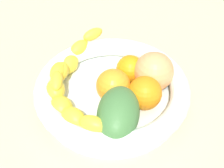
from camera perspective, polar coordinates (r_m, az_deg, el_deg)
kitchen_counter at (r=67.53cm, az=0.00°, el=-3.96°), size 120.00×120.00×3.00cm
fruit_bowl at (r=64.29cm, az=0.00°, el=-1.25°), size 29.95×29.95×5.74cm
banana_draped_left at (r=68.63cm, az=-6.97°, el=4.15°), size 7.06×21.43×5.81cm
banana_draped_right at (r=60.09cm, az=-7.94°, el=-3.19°), size 17.36×12.79×5.35cm
orange_front at (r=61.25cm, az=5.67°, el=-1.55°), size 6.37×6.37×6.37cm
orange_mid_left at (r=66.45cm, az=3.15°, el=2.56°), size 5.69×5.69×5.69cm
orange_mid_right at (r=62.18cm, az=0.20°, el=-0.30°), size 6.57×6.57×6.57cm
mango_green at (r=57.22cm, az=1.10°, el=-5.02°), size 10.92×13.40×6.94cm
peach_blush at (r=64.73cm, az=7.21°, el=2.14°), size 7.80×7.80×7.80cm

